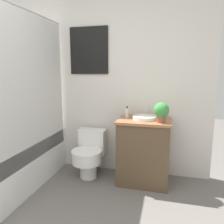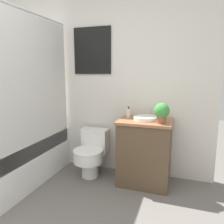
# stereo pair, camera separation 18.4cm
# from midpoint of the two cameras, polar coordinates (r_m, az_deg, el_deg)

# --- Properties ---
(wall_back) EXTENTS (3.08, 0.07, 2.50)m
(wall_back) POSITION_cam_midpoint_polar(r_m,az_deg,el_deg) (3.00, -6.54, 8.62)
(wall_back) COLOR silver
(wall_back) RESTS_ON ground_plane
(shower_area) EXTENTS (0.60, 1.44, 1.98)m
(shower_area) POSITION_cam_midpoint_polar(r_m,az_deg,el_deg) (2.91, -25.45, -11.27)
(shower_area) COLOR white
(shower_area) RESTS_ON ground_plane
(toilet) EXTENTS (0.38, 0.51, 0.60)m
(toilet) POSITION_cam_midpoint_polar(r_m,az_deg,el_deg) (2.91, -7.77, -10.60)
(toilet) COLOR white
(toilet) RESTS_ON ground_plane
(vanity) EXTENTS (0.63, 0.48, 0.79)m
(vanity) POSITION_cam_midpoint_polar(r_m,az_deg,el_deg) (2.72, 6.32, -10.13)
(vanity) COLOR brown
(vanity) RESTS_ON ground_plane
(sink) EXTENTS (0.29, 0.33, 0.13)m
(sink) POSITION_cam_midpoint_polar(r_m,az_deg,el_deg) (2.62, 6.57, -1.44)
(sink) COLOR white
(sink) RESTS_ON vanity
(soap_bottle) EXTENTS (0.05, 0.05, 0.14)m
(soap_bottle) POSITION_cam_midpoint_polar(r_m,az_deg,el_deg) (2.71, 2.00, -0.17)
(soap_bottle) COLOR silver
(soap_bottle) RESTS_ON vanity
(potted_plant) EXTENTS (0.17, 0.17, 0.23)m
(potted_plant) POSITION_cam_midpoint_polar(r_m,az_deg,el_deg) (2.46, 10.68, 0.21)
(potted_plant) COLOR brown
(potted_plant) RESTS_ON vanity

